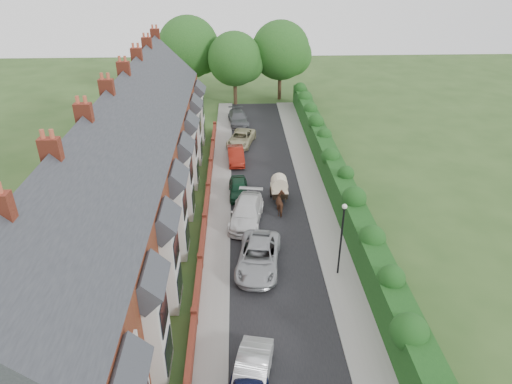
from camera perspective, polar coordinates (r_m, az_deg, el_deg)
ground at (r=26.49m, az=4.43°, el=-15.81°), size 140.00×140.00×0.00m
road at (r=35.14m, az=1.64°, el=-3.27°), size 6.00×58.00×0.02m
pavement_hedge_side at (r=35.61m, az=8.24°, el=-3.02°), size 2.20×58.00×0.12m
pavement_house_side at (r=35.07m, az=-4.66°, el=-3.33°), size 1.70×58.00×0.12m
kerb_hedge_side at (r=35.44m, az=6.57°, el=-3.06°), size 0.18×58.00×0.13m
kerb_house_side at (r=35.05m, az=-3.35°, el=-3.30°), size 0.18×58.00×0.13m
hedge at (r=35.22m, az=11.30°, el=-0.79°), size 2.10×58.00×2.85m
terrace_row at (r=33.03m, az=-16.39°, el=2.14°), size 9.05×40.50×11.50m
garden_wall_row at (r=34.08m, az=-6.42°, el=-3.67°), size 0.35×40.35×1.10m
lamppost at (r=28.08m, az=10.70°, el=-4.80°), size 0.32×0.32×5.16m
tree_far_left at (r=60.28m, az=-2.35°, el=16.14°), size 7.14×6.80×9.29m
tree_far_right at (r=62.42m, az=3.43°, el=17.10°), size 7.98×7.60×10.31m
tree_far_back at (r=63.31m, az=-8.03°, el=17.33°), size 8.40×8.00×10.82m
car_silver_a at (r=22.96m, az=-0.59°, el=-22.02°), size 2.42×4.67×1.47m
car_silver_b at (r=29.68m, az=0.31°, el=-8.11°), size 3.40×6.00×1.58m
car_white at (r=34.32m, az=-1.18°, el=-2.56°), size 3.13×5.82×1.60m
car_green at (r=38.00m, az=-2.21°, el=0.47°), size 1.68×3.96×1.34m
car_red at (r=44.07m, az=-2.53°, el=4.60°), size 1.74×4.35×1.41m
car_beige at (r=48.15m, az=-1.87°, el=6.72°), size 3.49×5.41×1.39m
car_grey at (r=54.02m, az=-2.25°, el=9.21°), size 2.63×5.29×1.48m
horse at (r=35.47m, az=3.20°, el=-1.49°), size 1.05×1.98×1.61m
horse_cart at (r=37.04m, az=2.93°, el=0.70°), size 1.39×3.07×2.21m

